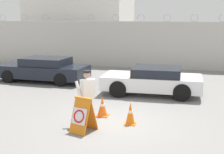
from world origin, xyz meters
TOP-DOWN VIEW (x-y plane):
  - ground_plane at (0.00, 0.00)m, footprint 90.00×90.00m
  - perimeter_wall at (-0.00, 11.15)m, footprint 36.00×0.30m
  - building_block at (-6.74, 16.51)m, footprint 7.96×6.43m
  - barricade_sign at (-0.68, -0.91)m, footprint 0.77×0.85m
  - security_guard at (-0.78, -0.15)m, footprint 0.61×0.53m
  - traffic_cone_near at (-0.51, 0.64)m, footprint 0.40×0.40m
  - traffic_cone_mid at (0.57, 0.05)m, footprint 0.34×0.34m
  - parked_car_front_coupe at (-5.11, 5.55)m, footprint 4.85×2.16m
  - parked_car_rear_sedan at (0.80, 4.12)m, footprint 4.25×2.07m

SIDE VIEW (x-z plane):
  - ground_plane at x=0.00m, z-range 0.00..0.00m
  - traffic_cone_near at x=-0.51m, z-range 0.00..0.68m
  - traffic_cone_mid at x=0.57m, z-range 0.00..0.71m
  - barricade_sign at x=-0.68m, z-range 0.00..1.03m
  - parked_car_rear_sedan at x=0.80m, z-range 0.03..1.22m
  - parked_car_front_coupe at x=-5.11m, z-range 0.01..1.27m
  - security_guard at x=-0.78m, z-range 0.09..1.79m
  - perimeter_wall at x=0.00m, z-range -0.22..3.29m
  - building_block at x=-6.74m, z-range 0.00..6.66m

